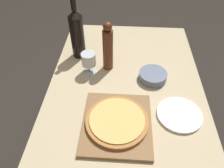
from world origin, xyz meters
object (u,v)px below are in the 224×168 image
(wine_bottle, at_px, (77,33))
(small_bowl, at_px, (153,76))
(pepper_mill, at_px, (108,48))
(pizza, at_px, (117,121))
(wine_glass, at_px, (89,60))

(wine_bottle, distance_m, small_bowl, 0.49)
(pepper_mill, bearing_deg, small_bowl, -18.14)
(wine_bottle, bearing_deg, small_bowl, -23.51)
(pizza, relative_size, pepper_mill, 0.97)
(pizza, distance_m, wine_bottle, 0.57)
(pizza, xyz_separation_m, pepper_mill, (-0.07, 0.39, 0.11))
(wine_bottle, height_order, pepper_mill, wine_bottle)
(wine_bottle, relative_size, wine_glass, 2.89)
(pizza, distance_m, small_bowl, 0.36)
(pizza, bearing_deg, pepper_mill, 100.13)
(wine_glass, xyz_separation_m, small_bowl, (0.35, -0.03, -0.06))
(pizza, bearing_deg, wine_glass, 116.35)
(pizza, relative_size, small_bowl, 1.86)
(pizza, distance_m, wine_glass, 0.39)
(pizza, height_order, wine_bottle, wine_bottle)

